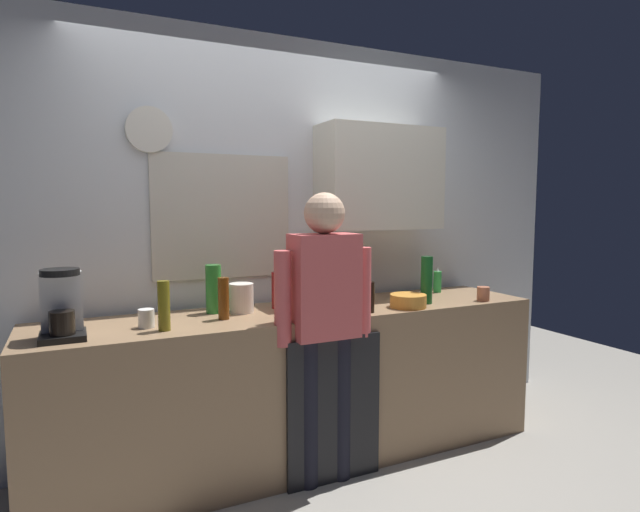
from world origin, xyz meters
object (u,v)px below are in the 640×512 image
Objects in this scene: bottle_red_vinegar at (277,290)px; cup_terracotta_mug at (483,294)px; bottle_dark_sauce at (370,297)px; person_at_sink at (324,314)px; cup_blue_mug at (352,292)px; mixing_bowl at (408,301)px; coffee_maker at (62,307)px; storage_canister at (241,298)px; dish_soap at (437,281)px; bottle_green_wine at (427,280)px; bottle_olive_oil at (164,306)px; bottle_clear_soda at (214,289)px; bottle_amber_beer at (224,298)px; cup_white_mug at (146,318)px.

cup_terracotta_mug is (1.30, -0.35, -0.06)m from bottle_red_vinegar.
bottle_dark_sauce is 0.11× the size of person_at_sink.
mixing_bowl is (0.18, -0.38, -0.01)m from cup_blue_mug.
storage_canister is (0.93, 0.20, -0.06)m from coffee_maker.
dish_soap reaches higher than cup_terracotta_mug.
bottle_green_wine is 0.46m from dish_soap.
bottle_red_vinegar is at bearing -173.11° from cup_blue_mug.
cup_blue_mug is (1.26, 0.35, -0.07)m from bottle_olive_oil.
cup_blue_mug is (0.11, 0.41, -0.04)m from bottle_dark_sauce.
coffee_maker is 1.50× the size of bottle_red_vinegar.
person_at_sink reaches higher than storage_canister.
bottle_olive_oil is 1.97m from dish_soap.
coffee_maker is 1.94× the size of storage_canister.
bottle_dark_sauce is at bearing -24.83° from bottle_clear_soda.
bottle_green_wine reaches higher than bottle_amber_beer.
cup_blue_mug is at bearing 6.81° from storage_canister.
dish_soap is 0.11× the size of person_at_sink.
bottle_olive_oil is 1.39× the size of dish_soap.
storage_canister is (0.55, 0.15, 0.04)m from cup_white_mug.
mixing_bowl is (1.10, -0.16, -0.08)m from bottle_amber_beer.
bottle_clear_soda is 0.68m from person_at_sink.
bottle_olive_oil is at bearing -159.53° from bottle_amber_beer.
storage_canister is at bearing -173.38° from bottle_red_vinegar.
person_at_sink is (-0.62, -0.10, -0.00)m from mixing_bowl.
mixing_bowl is 0.63m from dish_soap.
coffee_maker is 3.47× the size of cup_white_mug.
cup_terracotta_mug is 1.19m from person_at_sink.
bottle_green_wine is 1.36× the size of mixing_bowl.
bottle_olive_oil reaches higher than bottle_dark_sauce.
cup_terracotta_mug is 2.08m from cup_white_mug.
bottle_clear_soda reaches higher than storage_canister.
bottle_olive_oil is 2.63× the size of cup_white_mug.
coffee_maker is 1.50× the size of mixing_bowl.
bottle_olive_oil is 2.72× the size of cup_terracotta_mug.
dish_soap is at bearing 6.55° from coffee_maker.
coffee_maker is 0.82m from bottle_clear_soda.
mixing_bowl is at bearing -5.30° from cup_white_mug.
coffee_maker is 2.46m from cup_terracotta_mug.
coffee_maker is 1.10× the size of bottle_green_wine.
dish_soap is at bearing -1.60° from cup_blue_mug.
bottle_dark_sauce is at bearing -174.26° from mixing_bowl.
person_at_sink reaches higher than cup_blue_mug.
bottle_clear_soda is 1.62m from dish_soap.
bottle_clear_soda is at bearing 27.73° from cup_white_mug.
bottle_dark_sauce is 0.60× the size of bottle_green_wine.
bottle_clear_soda is 0.17× the size of person_at_sink.
cup_white_mug is (-2.07, 0.17, 0.00)m from cup_terracotta_mug.
bottle_green_wine is 1.69m from cup_white_mug.
cup_terracotta_mug is 0.92× the size of cup_blue_mug.
bottle_olive_oil is (0.45, -0.05, -0.02)m from coffee_maker.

